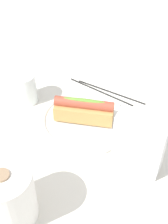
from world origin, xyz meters
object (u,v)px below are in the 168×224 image
(water_glass, at_px, (24,90))
(paper_towel_roll, at_px, (9,197))
(hotdog_front, at_px, (84,110))
(serving_bowl, at_px, (84,121))
(chopstick_near, at_px, (100,91))
(chopstick_far, at_px, (111,92))
(napkin_box, at_px, (139,145))

(water_glass, relative_size, paper_towel_roll, 0.67)
(water_glass, bearing_deg, hotdog_front, 175.75)
(serving_bowl, distance_m, chopstick_near, 0.15)
(serving_bowl, height_order, chopstick_far, serving_bowl)
(water_glass, xyz_separation_m, chopstick_near, (-0.18, -0.13, -0.04))
(water_glass, bearing_deg, chopstick_near, -142.49)
(paper_towel_roll, relative_size, chopstick_far, 0.61)
(serving_bowl, height_order, hotdog_front, hotdog_front)
(napkin_box, bearing_deg, serving_bowl, -20.99)
(serving_bowl, distance_m, hotdog_front, 0.04)
(hotdog_front, bearing_deg, chopstick_far, -93.54)
(serving_bowl, distance_m, water_glass, 0.20)
(water_glass, distance_m, chopstick_far, 0.26)
(paper_towel_roll, xyz_separation_m, chopstick_far, (-0.02, -0.46, -0.06))
(chopstick_near, height_order, chopstick_far, same)
(chopstick_far, bearing_deg, paper_towel_roll, 90.73)
(chopstick_far, bearing_deg, serving_bowl, 90.25)
(water_glass, height_order, chopstick_far, water_glass)
(serving_bowl, bearing_deg, chopstick_far, -93.54)
(hotdog_front, xyz_separation_m, water_glass, (0.20, -0.01, -0.02))
(paper_towel_roll, height_order, napkin_box, napkin_box)
(water_glass, distance_m, chopstick_near, 0.23)
(serving_bowl, bearing_deg, water_glass, -4.25)
(napkin_box, xyz_separation_m, chopstick_near, (0.19, -0.22, -0.07))
(serving_bowl, relative_size, water_glass, 2.50)
(water_glass, relative_size, chopstick_near, 0.41)
(paper_towel_roll, height_order, chopstick_near, paper_towel_roll)
(hotdog_front, height_order, napkin_box, napkin_box)
(napkin_box, bearing_deg, paper_towel_roll, 52.29)
(paper_towel_roll, relative_size, napkin_box, 0.89)
(serving_bowl, xyz_separation_m, paper_towel_roll, (0.01, 0.30, 0.05))
(serving_bowl, bearing_deg, hotdog_front, 153.43)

